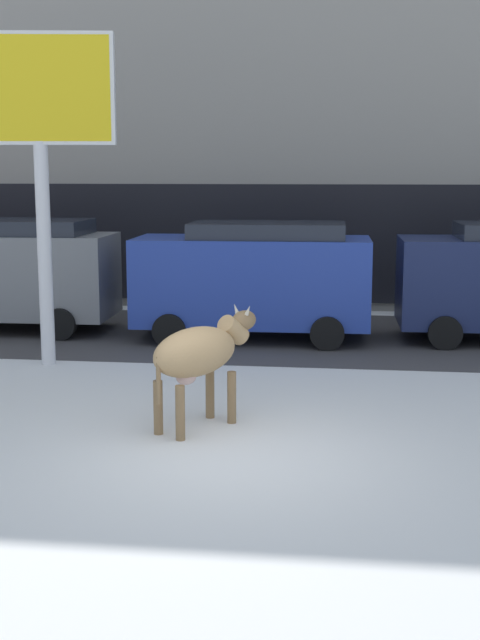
{
  "coord_description": "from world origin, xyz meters",
  "views": [
    {
      "loc": [
        1.36,
        -9.62,
        3.32
      ],
      "look_at": [
        -0.32,
        3.09,
        1.1
      ],
      "focal_mm": 48.58,
      "sensor_mm": 36.0,
      "label": 1
    }
  ],
  "objects": [
    {
      "name": "building_facade",
      "position": [
        0.0,
        14.07,
        6.48
      ],
      "size": [
        44.0,
        6.1,
        13.0
      ],
      "color": "gray",
      "rests_on": "ground"
    },
    {
      "name": "car_grey_van",
      "position": [
        -5.87,
        7.53,
        1.24
      ],
      "size": [
        4.65,
        2.22,
        2.32
      ],
      "color": "slate",
      "rests_on": "ground"
    },
    {
      "name": "cow_tan",
      "position": [
        -0.6,
        1.15,
        0.99
      ],
      "size": [
        1.38,
        1.82,
        1.54
      ],
      "color": "tan",
      "rests_on": "ground"
    },
    {
      "name": "pedestrian_near_billboard",
      "position": [
        -7.28,
        10.7,
        0.88
      ],
      "size": [
        0.36,
        0.24,
        1.73
      ],
      "color": "#282833",
      "rests_on": "ground"
    },
    {
      "name": "ground_plane",
      "position": [
        0.0,
        0.0,
        0.0
      ],
      "size": [
        120.0,
        120.0,
        0.0
      ],
      "primitive_type": "plane",
      "color": "white"
    },
    {
      "name": "road_strip",
      "position": [
        0.0,
        7.6,
        0.0
      ],
      "size": [
        60.0,
        5.6,
        0.01
      ],
      "primitive_type": "cube",
      "color": "#423F3F",
      "rests_on": "ground"
    },
    {
      "name": "billboard",
      "position": [
        -3.86,
        4.5,
        4.31
      ],
      "size": [
        2.52,
        0.59,
        5.56
      ],
      "color": "silver",
      "rests_on": "ground"
    },
    {
      "name": "car_blue_van",
      "position": [
        -0.59,
        7.23,
        1.24
      ],
      "size": [
        4.65,
        2.22,
        2.32
      ],
      "color": "#233D9E",
      "rests_on": "ground"
    }
  ]
}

